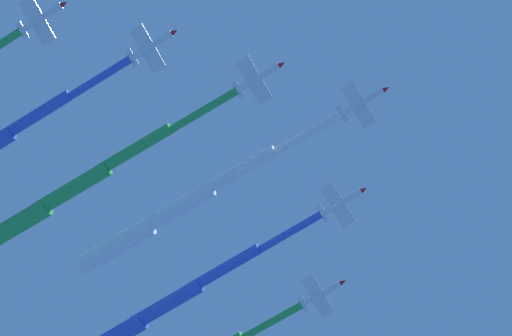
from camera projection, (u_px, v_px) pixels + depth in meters
name	position (u px, v px, depth m)	size (l,w,h in m)	color
jet_lead	(175.00, 210.00, 198.90)	(65.04, 20.01, 4.53)	silver
jet_port_inner	(166.00, 305.00, 205.21)	(64.42, 18.45, 4.47)	silver
jet_starboard_inner	(71.00, 190.00, 194.93)	(65.24, 19.86, 4.45)	silver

